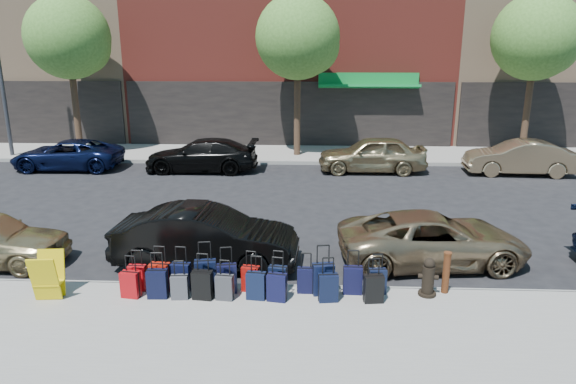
{
  "coord_description": "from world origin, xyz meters",
  "views": [
    {
      "loc": [
        1.14,
        -14.49,
        5.05
      ],
      "look_at": [
        0.56,
        -1.5,
        1.39
      ],
      "focal_mm": 32.0,
      "sensor_mm": 36.0,
      "label": 1
    }
  ],
  "objects_px": {
    "tree_center": "(301,39)",
    "car_far_1": "(202,155)",
    "tree_left": "(71,40)",
    "streetlight": "(2,57)",
    "suitcase_front_5": "(251,279)",
    "car_far_3": "(519,158)",
    "bollard": "(446,272)",
    "car_near_1": "(206,238)",
    "car_near_2": "(433,239)",
    "display_rack": "(48,277)",
    "car_far_0": "(67,155)",
    "fire_hydrant": "(428,278)",
    "tree_right": "(539,39)",
    "car_far_2": "(372,154)"
  },
  "relations": [
    {
      "from": "tree_center",
      "to": "tree_left",
      "type": "bearing_deg",
      "value": 180.0
    },
    {
      "from": "car_far_1",
      "to": "tree_center",
      "type": "bearing_deg",
      "value": 126.04
    },
    {
      "from": "suitcase_front_5",
      "to": "bollard",
      "type": "bearing_deg",
      "value": 11.2
    },
    {
      "from": "car_near_1",
      "to": "car_far_0",
      "type": "xyz_separation_m",
      "value": [
        -7.96,
        9.83,
        -0.08
      ]
    },
    {
      "from": "car_far_0",
      "to": "car_near_2",
      "type": "bearing_deg",
      "value": 53.87
    },
    {
      "from": "car_far_2",
      "to": "car_far_3",
      "type": "distance_m",
      "value": 5.99
    },
    {
      "from": "car_near_2",
      "to": "car_far_3",
      "type": "bearing_deg",
      "value": -36.68
    },
    {
      "from": "tree_center",
      "to": "streetlight",
      "type": "bearing_deg",
      "value": -177.02
    },
    {
      "from": "tree_center",
      "to": "car_far_2",
      "type": "xyz_separation_m",
      "value": [
        3.08,
        -2.78,
        -4.65
      ]
    },
    {
      "from": "tree_center",
      "to": "car_near_2",
      "type": "xyz_separation_m",
      "value": [
        3.46,
        -12.3,
        -4.79
      ]
    },
    {
      "from": "bollard",
      "to": "car_far_0",
      "type": "xyz_separation_m",
      "value": [
        -13.23,
        11.3,
        0.03
      ]
    },
    {
      "from": "suitcase_front_5",
      "to": "car_far_0",
      "type": "bearing_deg",
      "value": 138.73
    },
    {
      "from": "car_far_3",
      "to": "tree_center",
      "type": "bearing_deg",
      "value": -104.66
    },
    {
      "from": "car_near_1",
      "to": "car_far_3",
      "type": "height_order",
      "value": "car_near_1"
    },
    {
      "from": "tree_left",
      "to": "car_near_1",
      "type": "bearing_deg",
      "value": -56.04
    },
    {
      "from": "streetlight",
      "to": "suitcase_front_5",
      "type": "height_order",
      "value": "streetlight"
    },
    {
      "from": "suitcase_front_5",
      "to": "car_far_0",
      "type": "xyz_separation_m",
      "value": [
        -9.2,
        11.4,
        0.21
      ]
    },
    {
      "from": "tree_right",
      "to": "car_near_1",
      "type": "bearing_deg",
      "value": -134.46
    },
    {
      "from": "tree_center",
      "to": "car_near_1",
      "type": "relative_size",
      "value": 1.68
    },
    {
      "from": "streetlight",
      "to": "suitcase_front_5",
      "type": "relative_size",
      "value": 9.2
    },
    {
      "from": "tree_center",
      "to": "car_far_1",
      "type": "bearing_deg",
      "value": -144.04
    },
    {
      "from": "tree_left",
      "to": "display_rack",
      "type": "relative_size",
      "value": 7.63
    },
    {
      "from": "tree_right",
      "to": "suitcase_front_5",
      "type": "xyz_separation_m",
      "value": [
        -11.22,
        -14.26,
        -4.99
      ]
    },
    {
      "from": "bollard",
      "to": "streetlight",
      "type": "bearing_deg",
      "value": 141.22
    },
    {
      "from": "tree_left",
      "to": "display_rack",
      "type": "xyz_separation_m",
      "value": [
        5.76,
        -14.77,
        -4.79
      ]
    },
    {
      "from": "car_near_1",
      "to": "car_far_1",
      "type": "xyz_separation_m",
      "value": [
        -2.13,
        9.73,
        -0.03
      ]
    },
    {
      "from": "tree_left",
      "to": "car_near_2",
      "type": "xyz_separation_m",
      "value": [
        13.96,
        -12.3,
        -4.79
      ]
    },
    {
      "from": "car_near_1",
      "to": "bollard",
      "type": "bearing_deg",
      "value": -102.85
    },
    {
      "from": "car_near_1",
      "to": "car_far_1",
      "type": "height_order",
      "value": "car_near_1"
    },
    {
      "from": "suitcase_front_5",
      "to": "car_far_2",
      "type": "height_order",
      "value": "car_far_2"
    },
    {
      "from": "fire_hydrant",
      "to": "tree_center",
      "type": "bearing_deg",
      "value": 111.51
    },
    {
      "from": "tree_left",
      "to": "streetlight",
      "type": "xyz_separation_m",
      "value": [
        -2.94,
        -0.7,
        -0.75
      ]
    },
    {
      "from": "suitcase_front_5",
      "to": "car_near_2",
      "type": "bearing_deg",
      "value": 34.94
    },
    {
      "from": "suitcase_front_5",
      "to": "car_far_3",
      "type": "bearing_deg",
      "value": 58.97
    },
    {
      "from": "streetlight",
      "to": "fire_hydrant",
      "type": "bearing_deg",
      "value": -39.72
    },
    {
      "from": "display_rack",
      "to": "car_far_2",
      "type": "height_order",
      "value": "car_far_2"
    },
    {
      "from": "tree_left",
      "to": "streetlight",
      "type": "distance_m",
      "value": 3.11
    },
    {
      "from": "car_near_1",
      "to": "car_far_0",
      "type": "distance_m",
      "value": 12.65
    },
    {
      "from": "streetlight",
      "to": "car_far_0",
      "type": "distance_m",
      "value": 5.77
    },
    {
      "from": "bollard",
      "to": "car_far_3",
      "type": "height_order",
      "value": "car_far_3"
    },
    {
      "from": "display_rack",
      "to": "car_near_1",
      "type": "relative_size",
      "value": 0.22
    },
    {
      "from": "tree_right",
      "to": "display_rack",
      "type": "distance_m",
      "value": 21.76
    },
    {
      "from": "tree_right",
      "to": "car_far_2",
      "type": "height_order",
      "value": "tree_right"
    },
    {
      "from": "suitcase_front_5",
      "to": "tree_left",
      "type": "bearing_deg",
      "value": 134.28
    },
    {
      "from": "tree_right",
      "to": "car_far_3",
      "type": "height_order",
      "value": "tree_right"
    },
    {
      "from": "tree_right",
      "to": "car_far_0",
      "type": "relative_size",
      "value": 1.59
    },
    {
      "from": "fire_hydrant",
      "to": "car_far_1",
      "type": "bearing_deg",
      "value": 131.69
    },
    {
      "from": "tree_center",
      "to": "bollard",
      "type": "bearing_deg",
      "value": -76.83
    },
    {
      "from": "suitcase_front_5",
      "to": "tree_right",
      "type": "bearing_deg",
      "value": 61.64
    },
    {
      "from": "tree_center",
      "to": "fire_hydrant",
      "type": "distance_m",
      "value": 15.39
    }
  ]
}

